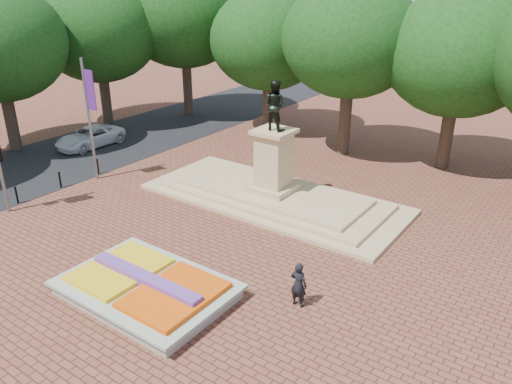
{
  "coord_description": "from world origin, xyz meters",
  "views": [
    {
      "loc": [
        13.4,
        -12.32,
        11.05
      ],
      "look_at": [
        1.57,
        4.23,
        2.2
      ],
      "focal_mm": 35.0,
      "sensor_mm": 36.0,
      "label": 1
    }
  ],
  "objects_px": {
    "flower_bed": "(147,288)",
    "van": "(90,137)",
    "monument": "(273,185)",
    "pedestrian": "(299,285)"
  },
  "relations": [
    {
      "from": "flower_bed",
      "to": "van",
      "type": "height_order",
      "value": "van"
    },
    {
      "from": "monument",
      "to": "van",
      "type": "relative_size",
      "value": 2.85
    },
    {
      "from": "flower_bed",
      "to": "pedestrian",
      "type": "distance_m",
      "value": 5.64
    },
    {
      "from": "monument",
      "to": "van",
      "type": "distance_m",
      "value": 15.53
    },
    {
      "from": "flower_bed",
      "to": "van",
      "type": "distance_m",
      "value": 19.41
    },
    {
      "from": "flower_bed",
      "to": "pedestrian",
      "type": "xyz_separation_m",
      "value": [
        4.87,
        2.81,
        0.51
      ]
    },
    {
      "from": "flower_bed",
      "to": "monument",
      "type": "bearing_deg",
      "value": 95.87
    },
    {
      "from": "flower_bed",
      "to": "pedestrian",
      "type": "bearing_deg",
      "value": 30.0
    },
    {
      "from": "monument",
      "to": "pedestrian",
      "type": "distance_m",
      "value": 9.3
    },
    {
      "from": "van",
      "to": "monument",
      "type": "bearing_deg",
      "value": -0.29
    }
  ]
}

